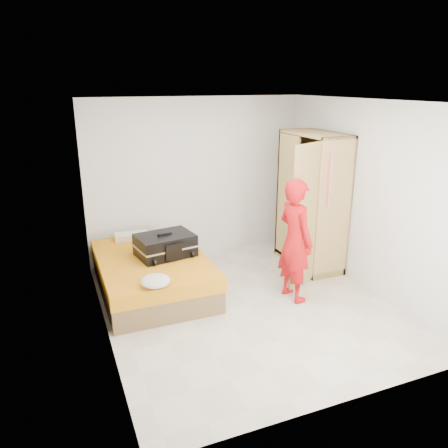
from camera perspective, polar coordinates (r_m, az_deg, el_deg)
name	(u,v)px	position (r m, az deg, el deg)	size (l,w,h in m)	color
room	(249,211)	(5.37, 3.29, 1.74)	(4.00, 4.02, 2.60)	beige
bed	(152,274)	(6.23, -9.33, -6.43)	(1.42, 2.02, 0.50)	brown
wardrobe	(311,205)	(6.85, 11.29, 2.41)	(1.12, 1.44, 2.10)	tan
person	(295,241)	(5.81, 9.28, -2.15)	(0.60, 0.39, 1.65)	red
suitcase	(165,245)	(6.12, -7.68, -2.76)	(0.86, 0.68, 0.33)	black
round_cushion	(156,281)	(5.27, -8.91, -7.35)	(0.35, 0.35, 0.13)	silver
pillow	(132,236)	(6.87, -11.96, -1.55)	(0.50, 0.26, 0.09)	silver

